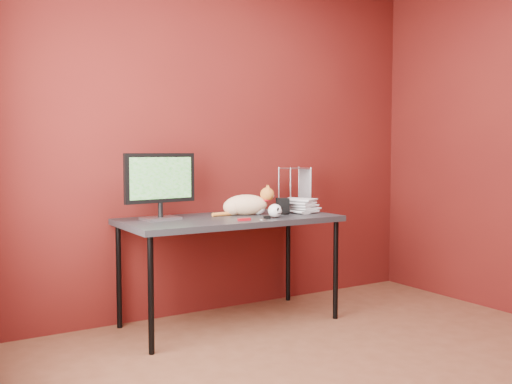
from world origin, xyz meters
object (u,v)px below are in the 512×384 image
speaker (283,207)px  book_stack (292,133)px  desk (230,224)px  cat (246,204)px  skull_mug (275,211)px  monitor (160,183)px

speaker → book_stack: book_stack is taller
desk → cat: cat is taller
cat → speaker: 0.27m
cat → desk: bearing=-137.9°
book_stack → skull_mug: bearing=-145.9°
book_stack → desk: bearing=178.4°
skull_mug → cat: bearing=87.3°
skull_mug → speaker: size_ratio=0.87×
cat → speaker: (0.25, -0.10, -0.02)m
skull_mug → speaker: (0.17, 0.15, 0.01)m
skull_mug → book_stack: 0.63m
desk → monitor: (-0.47, 0.11, 0.30)m
cat → book_stack: (0.34, -0.08, 0.52)m
desk → skull_mug: skull_mug is taller
cat → book_stack: book_stack is taller
cat → speaker: size_ratio=3.87×
skull_mug → book_stack: book_stack is taller
desk → speaker: 0.43m
desk → skull_mug: size_ratio=14.56×
cat → speaker: bearing=-1.3°
monitor → cat: monitor is taller
monitor → desk: bearing=-19.9°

